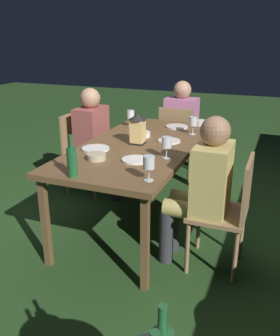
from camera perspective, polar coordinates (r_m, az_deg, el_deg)
The scene contains 21 objects.
ground_plane at distance 3.52m, azimuth -0.00°, elevation -8.15°, with size 16.00×16.00×0.00m, color #26471E.
dining_table at distance 3.25m, azimuth -0.00°, elevation 2.89°, with size 1.95×0.92×0.76m.
chair_head_near at distance 4.42m, azimuth 5.84°, elevation 4.53°, with size 0.40×0.42×0.87m.
person_in_pink at distance 4.57m, azimuth 6.59°, elevation 6.98°, with size 0.48×0.38×1.15m.
chair_side_left_a at distance 4.05m, azimuth -9.02°, elevation 2.92°, with size 0.42×0.40×0.87m.
person_in_rust at distance 3.91m, azimuth -6.65°, elevation 4.74°, with size 0.38×0.47×1.15m.
chair_side_right_b at distance 2.73m, azimuth 13.50°, elevation -6.14°, with size 0.42×0.40×0.87m.
person_in_mustard at distance 2.70m, azimuth 9.66°, elevation -2.66°, with size 0.38×0.47×1.15m.
lantern_centerpiece at distance 3.19m, azimuth -0.35°, elevation 6.34°, with size 0.15×0.15×0.27m.
green_bottle_on_table at distance 2.49m, azimuth -10.48°, elevation 1.04°, with size 0.07×0.07×0.29m.
wine_glass_a at distance 2.38m, azimuth 1.38°, elevation 0.68°, with size 0.08×0.08×0.17m.
wine_glass_b at distance 3.82m, azimuth -1.47°, elevation 8.17°, with size 0.08×0.08×0.17m.
wine_glass_c at distance 3.55m, azimuth 8.23°, elevation 7.05°, with size 0.08×0.08×0.17m.
wine_glass_d at distance 2.83m, azimuth 4.15°, elevation 3.82°, with size 0.08×0.08×0.17m.
plate_a at distance 3.09m, azimuth -6.89°, elevation 3.00°, with size 0.23×0.23×0.01m, color white.
plate_b at distance 3.29m, azimuth 4.53°, elevation 4.20°, with size 0.20×0.20×0.01m, color white.
plate_c at distance 2.79m, azimuth -0.74°, elevation 1.28°, with size 0.21×0.21×0.01m, color white.
plate_d at distance 3.82m, azimuth 5.72°, elevation 6.39°, with size 0.22×0.22×0.01m, color silver.
bowl_olives at distance 3.45m, azimuth 0.29°, elevation 5.28°, with size 0.16×0.16×0.04m.
bowl_bread at distance 2.83m, azimuth -6.78°, elevation 1.81°, with size 0.15×0.15×0.05m.
bowl_salad at distance 3.93m, azimuth 9.39°, elevation 6.95°, with size 0.12×0.12×0.06m.
Camera 1 is at (2.88, 1.14, 1.67)m, focal length 39.35 mm.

